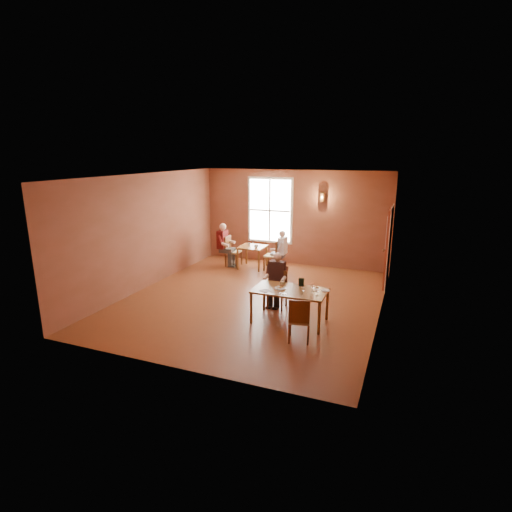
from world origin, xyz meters
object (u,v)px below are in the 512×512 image
(chair_diner_main, at_px, (277,290))
(second_table, at_px, (252,257))
(chair_diner_white, at_px, (272,255))
(chair_empty, at_px, (299,319))
(chair_diner_maroon, at_px, (233,251))
(diner_white, at_px, (273,251))
(main_table, at_px, (290,306))
(diner_maroon, at_px, (233,245))
(diner_main, at_px, (277,283))

(chair_diner_main, bearing_deg, second_table, -58.25)
(chair_diner_white, bearing_deg, chair_empty, -154.48)
(chair_empty, relative_size, chair_diner_white, 0.94)
(chair_empty, distance_m, chair_diner_maroon, 5.47)
(second_table, distance_m, diner_white, 0.73)
(main_table, xyz_separation_m, diner_maroon, (-2.96, 3.52, 0.30))
(chair_empty, height_order, chair_diner_white, chair_diner_white)
(chair_diner_main, height_order, chair_diner_maroon, chair_diner_maroon)
(diner_maroon, bearing_deg, diner_main, 40.25)
(diner_white, distance_m, diner_maroon, 1.36)
(chair_diner_main, bearing_deg, chair_empty, 122.90)
(main_table, height_order, chair_diner_main, chair_diner_main)
(diner_white, bearing_deg, diner_maroon, 90.00)
(chair_diner_white, distance_m, diner_white, 0.13)
(chair_diner_main, xyz_separation_m, diner_maroon, (-2.46, 2.87, 0.23))
(chair_diner_maroon, bearing_deg, chair_diner_main, 40.19)
(chair_diner_maroon, bearing_deg, second_table, 90.00)
(main_table, relative_size, second_table, 1.97)
(chair_diner_white, bearing_deg, chair_diner_maroon, 90.00)
(chair_empty, height_order, diner_white, diner_white)
(chair_diner_white, xyz_separation_m, diner_white, (0.03, 0.00, 0.12))
(main_table, height_order, chair_diner_white, chair_diner_white)
(diner_maroon, bearing_deg, chair_diner_white, 90.00)
(diner_white, bearing_deg, diner_main, -159.28)
(main_table, relative_size, chair_diner_white, 1.62)
(diner_main, bearing_deg, diner_white, -69.28)
(main_table, xyz_separation_m, chair_diner_maroon, (-2.93, 3.52, 0.12))
(chair_diner_maroon, bearing_deg, diner_maroon, -90.00)
(main_table, xyz_separation_m, chair_diner_white, (-1.63, 3.52, 0.11))
(chair_diner_maroon, bearing_deg, main_table, 39.73)
(chair_diner_white, height_order, diner_white, diner_white)
(chair_diner_maroon, bearing_deg, chair_empty, 37.91)
(main_table, relative_size, diner_white, 1.28)
(chair_empty, xyz_separation_m, chair_diner_white, (-2.06, 4.31, 0.03))
(second_table, xyz_separation_m, diner_white, (0.68, 0.00, 0.25))
(main_table, height_order, second_table, main_table)
(chair_diner_white, bearing_deg, diner_maroon, 90.00)
(chair_diner_main, distance_m, chair_diner_white, 3.09)
(diner_white, relative_size, chair_diner_maroon, 1.25)
(second_table, xyz_separation_m, chair_diner_maroon, (-0.65, 0.00, 0.13))
(diner_white, relative_size, diner_maroon, 0.91)
(second_table, bearing_deg, main_table, -57.12)
(chair_diner_main, bearing_deg, diner_white, -69.08)
(diner_main, xyz_separation_m, chair_empty, (0.93, -1.41, -0.17))
(chair_diner_white, relative_size, diner_maroon, 0.72)
(diner_main, distance_m, chair_diner_white, 3.12)
(diner_main, relative_size, chair_diner_maroon, 1.28)
(chair_empty, xyz_separation_m, diner_white, (-2.03, 4.31, 0.15))
(main_table, bearing_deg, diner_main, 128.88)
(main_table, xyz_separation_m, second_table, (-2.28, 3.52, -0.02))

